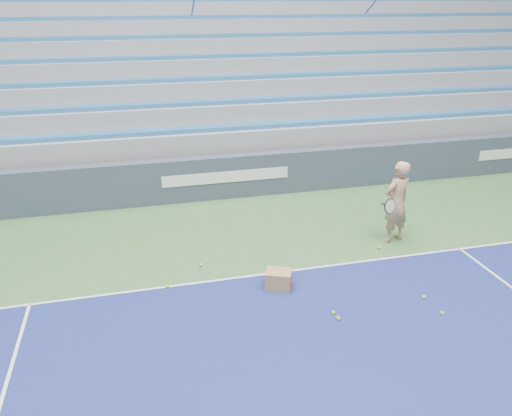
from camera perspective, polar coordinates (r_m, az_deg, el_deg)
The scene contains 11 objects.
sponsor_barrier at distance 12.69m, azimuth -3.52°, elevation 3.57°, with size 30.00×0.32×1.10m.
bleachers at distance 17.78m, azimuth -7.26°, elevation 15.10°, with size 31.00×9.15×7.30m.
tennis_player at distance 10.64m, azimuth 15.74°, elevation 0.66°, with size 0.98×0.92×1.76m.
ball_box at distance 8.90m, azimuth 2.57°, elevation -8.18°, with size 0.54×0.49×0.34m.
tennis_ball_0 at distance 9.67m, azimuth -6.33°, elevation -6.48°, with size 0.07×0.07×0.07m, color #B1D02A.
tennis_ball_1 at distance 10.56m, azimuth 13.90°, elevation -4.38°, with size 0.07×0.07×0.07m, color #B1D02A.
tennis_ball_2 at distance 9.09m, azimuth -10.11°, elevation -8.82°, with size 0.07×0.07×0.07m, color #B1D02A.
tennis_ball_3 at distance 8.27m, azimuth 9.41°, elevation -12.33°, with size 0.07×0.07×0.07m, color #B1D02A.
tennis_ball_4 at distance 8.82m, azimuth 20.48°, elevation -11.19°, with size 0.07×0.07×0.07m, color #B1D02A.
tennis_ball_5 at distance 9.13m, azimuth 18.66°, elevation -9.63°, with size 0.07×0.07×0.07m, color #B1D02A.
tennis_ball_6 at distance 8.39m, azimuth 8.83°, elevation -11.74°, with size 0.07×0.07×0.07m, color #B1D02A.
Camera 1 is at (-2.14, 4.12, 4.79)m, focal length 35.00 mm.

